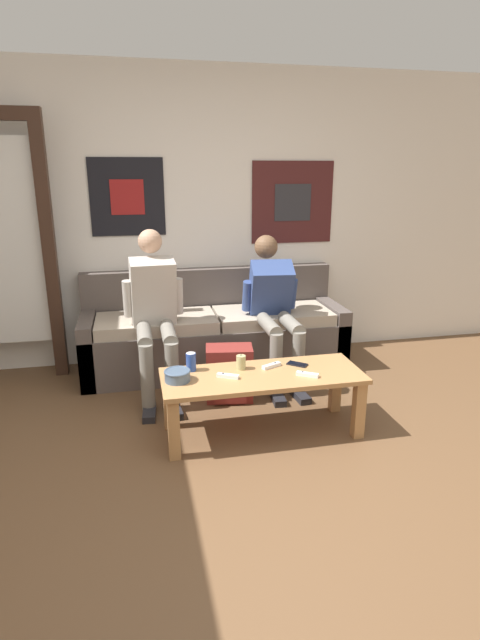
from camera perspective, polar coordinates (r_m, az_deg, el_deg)
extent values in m
plane|color=brown|center=(2.73, 2.83, -21.75)|extent=(18.00, 18.00, 0.00)
cube|color=white|center=(4.54, -5.03, 11.40)|extent=(10.00, 0.05, 2.55)
cube|color=black|center=(4.45, -12.76, 13.53)|extent=(0.62, 0.01, 0.65)
cube|color=maroon|center=(4.45, -12.76, 13.53)|extent=(0.28, 0.01, 0.29)
cube|color=#471E1E|center=(4.69, 6.03, 13.21)|extent=(0.76, 0.01, 0.73)
cube|color=#2D2D33|center=(4.68, 6.05, 13.20)|extent=(0.34, 0.01, 0.33)
cube|color=#382319|center=(4.36, -20.88, 6.82)|extent=(0.10, 0.10, 2.05)
cube|color=#564C47|center=(4.62, -3.49, 0.77)|extent=(2.26, 0.13, 0.85)
cube|color=#564C47|center=(4.36, -2.73, -3.18)|extent=(2.26, 0.57, 0.42)
cube|color=#564C47|center=(4.31, -16.94, -3.34)|extent=(0.12, 0.57, 0.54)
cube|color=#564C47|center=(4.63, 10.44, -1.47)|extent=(0.12, 0.57, 0.54)
cube|color=#B2A38E|center=(4.23, -9.54, -0.34)|extent=(0.99, 0.53, 0.10)
cube|color=#B2A38E|center=(4.38, 3.74, 0.49)|extent=(0.99, 0.53, 0.10)
cube|color=#B27F4C|center=(3.28, 2.57, -6.40)|extent=(1.31, 0.50, 0.03)
cube|color=#B27F4C|center=(3.46, -8.15, -9.16)|extent=(0.07, 0.07, 0.39)
cube|color=#B27F4C|center=(3.72, 10.84, -7.35)|extent=(0.07, 0.07, 0.39)
cube|color=#B27F4C|center=(3.11, -7.58, -12.27)|extent=(0.07, 0.07, 0.39)
cube|color=#B27F4C|center=(3.40, 13.41, -9.94)|extent=(0.07, 0.07, 0.39)
cylinder|color=gray|center=(3.78, -10.88, -1.69)|extent=(0.11, 0.45, 0.11)
cylinder|color=gray|center=(3.66, -10.55, -6.46)|extent=(0.10, 0.10, 0.49)
cube|color=#232328|center=(3.70, -10.31, -10.40)|extent=(0.11, 0.25, 0.05)
cylinder|color=gray|center=(3.79, -8.16, -1.52)|extent=(0.11, 0.45, 0.11)
cylinder|color=gray|center=(3.67, -7.73, -6.28)|extent=(0.10, 0.10, 0.49)
cube|color=#232328|center=(3.71, -7.48, -10.21)|extent=(0.11, 0.25, 0.05)
cube|color=beige|center=(3.97, -9.91, 3.14)|extent=(0.36, 0.33, 0.56)
sphere|color=tan|center=(3.97, -10.25, 8.85)|extent=(0.19, 0.19, 0.19)
cylinder|color=beige|center=(3.98, -12.67, 2.40)|extent=(0.08, 0.11, 0.29)
cylinder|color=beige|center=(3.99, -7.10, 2.73)|extent=(0.08, 0.11, 0.29)
cylinder|color=gray|center=(3.94, 3.37, -0.67)|extent=(0.11, 0.41, 0.11)
cylinder|color=gray|center=(3.84, 4.12, -5.09)|extent=(0.10, 0.10, 0.49)
cube|color=#232328|center=(3.87, 4.34, -8.86)|extent=(0.11, 0.25, 0.05)
cylinder|color=gray|center=(3.99, 5.87, -0.50)|extent=(0.11, 0.41, 0.11)
cylinder|color=gray|center=(3.89, 6.68, -4.86)|extent=(0.10, 0.10, 0.49)
cube|color=#232328|center=(3.92, 6.89, -8.58)|extent=(0.11, 0.25, 0.05)
cube|color=#33477F|center=(4.18, 3.50, 3.43)|extent=(0.38, 0.44, 0.52)
sphere|color=brown|center=(4.27, 3.00, 8.35)|extent=(0.20, 0.20, 0.20)
cylinder|color=#33477F|center=(4.17, 0.84, 2.77)|extent=(0.08, 0.13, 0.27)
cylinder|color=#33477F|center=(4.27, 5.93, 3.03)|extent=(0.08, 0.13, 0.27)
cube|color=maroon|center=(3.83, -1.23, -6.10)|extent=(0.38, 0.27, 0.42)
cube|color=maroon|center=(3.77, -1.15, -8.01)|extent=(0.25, 0.11, 0.19)
cylinder|color=#475B75|center=(3.18, -7.16, -6.35)|extent=(0.16, 0.16, 0.07)
torus|color=#475B75|center=(3.17, -7.18, -5.84)|extent=(0.17, 0.17, 0.02)
cylinder|color=tan|center=(3.33, 0.11, -4.86)|extent=(0.06, 0.06, 0.09)
cylinder|color=black|center=(3.31, 0.11, -4.01)|extent=(0.00, 0.00, 0.01)
cylinder|color=#28479E|center=(3.32, -5.62, -4.79)|extent=(0.07, 0.07, 0.12)
cylinder|color=silver|center=(3.29, -5.65, -3.79)|extent=(0.06, 0.06, 0.00)
cube|color=white|center=(3.38, 3.62, -5.23)|extent=(0.14, 0.09, 0.02)
cylinder|color=#333842|center=(3.39, 4.04, -4.89)|extent=(0.01, 0.01, 0.00)
cube|color=white|center=(3.21, -1.40, -6.41)|extent=(0.14, 0.10, 0.02)
cylinder|color=#333842|center=(3.21, -1.96, -6.12)|extent=(0.01, 0.01, 0.00)
cube|color=white|center=(3.26, 7.71, -6.19)|extent=(0.14, 0.11, 0.02)
cylinder|color=#333842|center=(3.26, 7.16, -5.89)|extent=(0.01, 0.01, 0.00)
cube|color=black|center=(3.43, 6.57, -5.04)|extent=(0.15, 0.14, 0.01)
cube|color=black|center=(3.43, 6.57, -4.95)|extent=(0.13, 0.13, 0.00)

